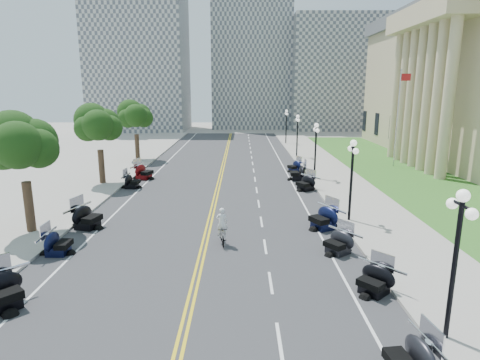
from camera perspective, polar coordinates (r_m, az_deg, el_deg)
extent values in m
plane|color=gray|center=(21.26, -5.16, -9.40)|extent=(160.00, 160.00, 0.00)
cube|color=#333335|center=(30.73, -3.46, -2.35)|extent=(16.00, 90.00, 0.01)
cube|color=yellow|center=(30.73, -3.69, -2.33)|extent=(0.12, 90.00, 0.00)
cube|color=yellow|center=(30.72, -3.24, -2.33)|extent=(0.12, 90.00, 0.00)
cube|color=white|center=(30.98, 8.44, -2.32)|extent=(0.12, 90.00, 0.00)
cube|color=white|center=(31.78, -15.07, -2.25)|extent=(0.12, 90.00, 0.00)
cube|color=white|center=(14.15, 5.62, -21.72)|extent=(0.12, 2.00, 0.00)
cube|color=white|center=(17.58, 4.38, -14.33)|extent=(0.12, 2.00, 0.00)
cube|color=white|center=(21.21, 3.60, -9.40)|extent=(0.12, 2.00, 0.00)
cube|color=white|center=(24.95, 3.06, -5.94)|extent=(0.12, 2.00, 0.00)
cube|color=white|center=(28.76, 2.67, -3.38)|extent=(0.12, 2.00, 0.00)
cube|color=white|center=(32.62, 2.38, -1.42)|extent=(0.12, 2.00, 0.00)
cube|color=white|center=(36.51, 2.14, 0.12)|extent=(0.12, 2.00, 0.00)
cube|color=white|center=(40.42, 1.96, 1.36)|extent=(0.12, 2.00, 0.00)
cube|color=white|center=(44.35, 1.80, 2.38)|extent=(0.12, 2.00, 0.00)
cube|color=white|center=(48.28, 1.67, 3.24)|extent=(0.12, 2.00, 0.00)
cube|color=white|center=(52.23, 1.56, 3.97)|extent=(0.12, 2.00, 0.00)
cube|color=white|center=(56.19, 1.47, 4.59)|extent=(0.12, 2.00, 0.00)
cube|color=white|center=(60.15, 1.38, 5.13)|extent=(0.12, 2.00, 0.00)
cube|color=white|center=(64.11, 1.31, 5.61)|extent=(0.12, 2.00, 0.00)
cube|color=white|center=(68.08, 1.25, 6.03)|extent=(0.12, 2.00, 0.00)
cube|color=white|center=(72.06, 1.19, 6.40)|extent=(0.12, 2.00, 0.00)
cube|color=#9E9991|center=(31.82, 15.78, -2.16)|extent=(5.00, 90.00, 0.15)
cube|color=#9E9991|center=(33.08, -21.94, -2.05)|extent=(5.00, 90.00, 0.15)
cube|color=#356023|center=(41.46, 22.21, 0.75)|extent=(9.00, 60.00, 0.10)
cube|color=gray|center=(84.15, -14.07, 15.81)|extent=(18.00, 14.00, 26.00)
cube|color=gray|center=(87.90, 1.60, 17.33)|extent=(16.00, 12.00, 30.00)
cube|color=gray|center=(87.00, 13.96, 14.39)|extent=(20.00, 14.00, 22.00)
imported|color=#A51414|center=(21.31, -2.57, -7.85)|extent=(0.70, 1.73, 1.01)
imported|color=white|center=(20.88, -2.61, -4.42)|extent=(0.61, 0.40, 1.66)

